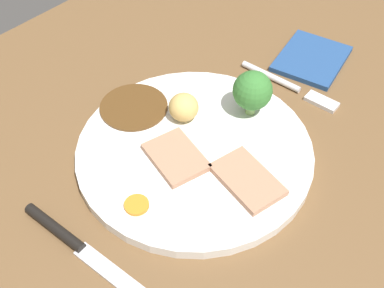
{
  "coord_description": "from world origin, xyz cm",
  "views": [
    {
      "loc": [
        30.09,
        24.22,
        49.18
      ],
      "look_at": [
        0.47,
        -1.98,
        6.0
      ],
      "focal_mm": 45.68,
      "sensor_mm": 36.0,
      "label": 1
    }
  ],
  "objects_px": {
    "dinner_plate": "(192,153)",
    "roast_potato_left": "(184,107)",
    "meat_slice_under": "(247,180)",
    "carrot_coin_front": "(137,205)",
    "fork": "(291,87)",
    "broccoli_floret": "(253,91)",
    "knife": "(76,245)",
    "folded_napkin": "(312,59)",
    "meat_slice_main": "(176,157)"
  },
  "relations": [
    {
      "from": "dinner_plate",
      "to": "roast_potato_left",
      "type": "distance_m",
      "value": 0.06
    },
    {
      "from": "dinner_plate",
      "to": "meat_slice_under",
      "type": "xyz_separation_m",
      "value": [
        -0.0,
        0.08,
        0.01
      ]
    },
    {
      "from": "carrot_coin_front",
      "to": "roast_potato_left",
      "type": "bearing_deg",
      "value": -158.29
    },
    {
      "from": "dinner_plate",
      "to": "fork",
      "type": "distance_m",
      "value": 0.19
    },
    {
      "from": "broccoli_floret",
      "to": "knife",
      "type": "distance_m",
      "value": 0.28
    },
    {
      "from": "knife",
      "to": "folded_napkin",
      "type": "bearing_deg",
      "value": 84.24
    },
    {
      "from": "folded_napkin",
      "to": "knife",
      "type": "bearing_deg",
      "value": -2.0
    },
    {
      "from": "meat_slice_main",
      "to": "folded_napkin",
      "type": "distance_m",
      "value": 0.29
    },
    {
      "from": "carrot_coin_front",
      "to": "folded_napkin",
      "type": "xyz_separation_m",
      "value": [
        -0.36,
        -0.0,
        -0.01
      ]
    },
    {
      "from": "meat_slice_main",
      "to": "broccoli_floret",
      "type": "xyz_separation_m",
      "value": [
        -0.12,
        0.02,
        0.03
      ]
    },
    {
      "from": "carrot_coin_front",
      "to": "meat_slice_main",
      "type": "bearing_deg",
      "value": -169.95
    },
    {
      "from": "carrot_coin_front",
      "to": "fork",
      "type": "xyz_separation_m",
      "value": [
        -0.29,
        0.01,
        -0.01
      ]
    },
    {
      "from": "dinner_plate",
      "to": "knife",
      "type": "height_order",
      "value": "dinner_plate"
    },
    {
      "from": "broccoli_floret",
      "to": "folded_napkin",
      "type": "distance_m",
      "value": 0.17
    },
    {
      "from": "fork",
      "to": "knife",
      "type": "relative_size",
      "value": 0.82
    },
    {
      "from": "roast_potato_left",
      "to": "fork",
      "type": "xyz_separation_m",
      "value": [
        -0.15,
        0.06,
        -0.03
      ]
    },
    {
      "from": "meat_slice_under",
      "to": "dinner_plate",
      "type": "bearing_deg",
      "value": -86.69
    },
    {
      "from": "fork",
      "to": "knife",
      "type": "distance_m",
      "value": 0.37
    },
    {
      "from": "roast_potato_left",
      "to": "folded_napkin",
      "type": "bearing_deg",
      "value": 166.97
    },
    {
      "from": "broccoli_floret",
      "to": "fork",
      "type": "xyz_separation_m",
      "value": [
        -0.09,
        0.01,
        -0.05
      ]
    },
    {
      "from": "roast_potato_left",
      "to": "carrot_coin_front",
      "type": "relative_size",
      "value": 1.41
    },
    {
      "from": "meat_slice_main",
      "to": "knife",
      "type": "bearing_deg",
      "value": -1.39
    },
    {
      "from": "meat_slice_main",
      "to": "carrot_coin_front",
      "type": "xyz_separation_m",
      "value": [
        0.08,
        0.01,
        -0.0
      ]
    },
    {
      "from": "meat_slice_main",
      "to": "roast_potato_left",
      "type": "relative_size",
      "value": 1.91
    },
    {
      "from": "carrot_coin_front",
      "to": "dinner_plate",
      "type": "bearing_deg",
      "value": -174.6
    },
    {
      "from": "dinner_plate",
      "to": "meat_slice_under",
      "type": "relative_size",
      "value": 3.49
    },
    {
      "from": "dinner_plate",
      "to": "roast_potato_left",
      "type": "bearing_deg",
      "value": -127.79
    },
    {
      "from": "carrot_coin_front",
      "to": "broccoli_floret",
      "type": "distance_m",
      "value": 0.21
    },
    {
      "from": "meat_slice_main",
      "to": "carrot_coin_front",
      "type": "bearing_deg",
      "value": 10.05
    },
    {
      "from": "roast_potato_left",
      "to": "knife",
      "type": "distance_m",
      "value": 0.22
    },
    {
      "from": "meat_slice_under",
      "to": "folded_napkin",
      "type": "bearing_deg",
      "value": -164.21
    },
    {
      "from": "broccoli_floret",
      "to": "meat_slice_main",
      "type": "bearing_deg",
      "value": -8.1
    },
    {
      "from": "dinner_plate",
      "to": "carrot_coin_front",
      "type": "relative_size",
      "value": 10.48
    },
    {
      "from": "broccoli_floret",
      "to": "folded_napkin",
      "type": "xyz_separation_m",
      "value": [
        -0.16,
        -0.01,
        -0.05
      ]
    },
    {
      "from": "dinner_plate",
      "to": "meat_slice_under",
      "type": "distance_m",
      "value": 0.08
    },
    {
      "from": "meat_slice_under",
      "to": "fork",
      "type": "xyz_separation_m",
      "value": [
        -0.18,
        -0.06,
        -0.01
      ]
    },
    {
      "from": "folded_napkin",
      "to": "roast_potato_left",
      "type": "bearing_deg",
      "value": -13.03
    },
    {
      "from": "carrot_coin_front",
      "to": "knife",
      "type": "bearing_deg",
      "value": -13.59
    },
    {
      "from": "carrot_coin_front",
      "to": "fork",
      "type": "distance_m",
      "value": 0.29
    },
    {
      "from": "meat_slice_main",
      "to": "dinner_plate",
      "type": "bearing_deg",
      "value": 170.07
    },
    {
      "from": "dinner_plate",
      "to": "carrot_coin_front",
      "type": "height_order",
      "value": "carrot_coin_front"
    },
    {
      "from": "meat_slice_under",
      "to": "knife",
      "type": "height_order",
      "value": "meat_slice_under"
    },
    {
      "from": "dinner_plate",
      "to": "fork",
      "type": "height_order",
      "value": "dinner_plate"
    },
    {
      "from": "dinner_plate",
      "to": "meat_slice_under",
      "type": "bearing_deg",
      "value": 93.31
    },
    {
      "from": "knife",
      "to": "folded_napkin",
      "type": "height_order",
      "value": "knife"
    },
    {
      "from": "meat_slice_main",
      "to": "carrot_coin_front",
      "type": "height_order",
      "value": "meat_slice_main"
    },
    {
      "from": "folded_napkin",
      "to": "broccoli_floret",
      "type": "bearing_deg",
      "value": 2.1
    },
    {
      "from": "dinner_plate",
      "to": "meat_slice_main",
      "type": "xyz_separation_m",
      "value": [
        0.02,
        -0.0,
        0.01
      ]
    },
    {
      "from": "roast_potato_left",
      "to": "knife",
      "type": "relative_size",
      "value": 0.21
    },
    {
      "from": "meat_slice_main",
      "to": "folded_napkin",
      "type": "relative_size",
      "value": 0.68
    }
  ]
}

